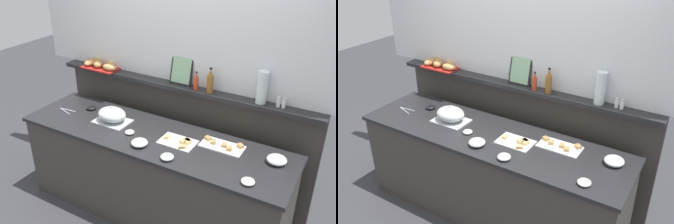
% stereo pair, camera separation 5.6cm
% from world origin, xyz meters
% --- Properties ---
extents(ground_plane, '(12.00, 12.00, 0.00)m').
position_xyz_m(ground_plane, '(0.00, 0.60, 0.00)').
color(ground_plane, '#38383D').
extents(buffet_counter, '(2.57, 0.72, 0.89)m').
position_xyz_m(buffet_counter, '(0.00, 0.00, 0.45)').
color(buffet_counter, '#3D3833').
rests_on(buffet_counter, ground_plane).
extents(back_ledge_unit, '(2.74, 0.22, 1.22)m').
position_xyz_m(back_ledge_unit, '(0.00, 0.54, 0.64)').
color(back_ledge_unit, '#3D3833').
rests_on(back_ledge_unit, ground_plane).
extents(upper_wall_panel, '(3.34, 0.08, 1.38)m').
position_xyz_m(upper_wall_panel, '(0.00, 0.56, 1.91)').
color(upper_wall_panel, silver).
rests_on(upper_wall_panel, back_ledge_unit).
extents(sandwich_platter_front, '(0.32, 0.21, 0.04)m').
position_xyz_m(sandwich_platter_front, '(0.27, 0.01, 0.90)').
color(sandwich_platter_front, white).
rests_on(sandwich_platter_front, buffet_counter).
extents(sandwich_platter_side, '(0.37, 0.19, 0.04)m').
position_xyz_m(sandwich_platter_side, '(0.62, 0.14, 0.90)').
color(sandwich_platter_side, silver).
rests_on(sandwich_platter_side, buffet_counter).
extents(serving_cloche, '(0.34, 0.24, 0.17)m').
position_xyz_m(serving_cloche, '(-0.47, 0.02, 0.96)').
color(serving_cloche, '#B7BABF').
rests_on(serving_cloche, buffet_counter).
extents(glass_bowl_large, '(0.11, 0.11, 0.04)m').
position_xyz_m(glass_bowl_large, '(0.31, -0.26, 0.91)').
color(glass_bowl_large, silver).
rests_on(glass_bowl_large, buffet_counter).
extents(glass_bowl_medium, '(0.15, 0.15, 0.06)m').
position_xyz_m(glass_bowl_medium, '(-0.00, -0.20, 0.91)').
color(glass_bowl_medium, silver).
rests_on(glass_bowl_medium, buffet_counter).
extents(glass_bowl_small, '(0.16, 0.16, 0.06)m').
position_xyz_m(glass_bowl_small, '(1.09, 0.13, 0.92)').
color(glass_bowl_small, silver).
rests_on(glass_bowl_small, buffet_counter).
extents(condiment_bowl_teal, '(0.10, 0.10, 0.04)m').
position_xyz_m(condiment_bowl_teal, '(0.98, -0.23, 0.91)').
color(condiment_bowl_teal, silver).
rests_on(condiment_bowl_teal, buffet_counter).
extents(condiment_bowl_dark, '(0.09, 0.09, 0.03)m').
position_xyz_m(condiment_bowl_dark, '(-0.19, -0.08, 0.90)').
color(condiment_bowl_dark, silver).
rests_on(condiment_bowl_dark, buffet_counter).
extents(condiment_bowl_cream, '(0.10, 0.10, 0.03)m').
position_xyz_m(condiment_bowl_cream, '(-0.82, 0.13, 0.91)').
color(condiment_bowl_cream, black).
rests_on(condiment_bowl_cream, buffet_counter).
extents(serving_tongs, '(0.19, 0.08, 0.01)m').
position_xyz_m(serving_tongs, '(-1.02, -0.03, 0.89)').
color(serving_tongs, '#B7BABF').
rests_on(serving_tongs, buffet_counter).
extents(vinegar_bottle_amber, '(0.06, 0.06, 0.24)m').
position_xyz_m(vinegar_bottle_amber, '(0.35, 0.45, 1.32)').
color(vinegar_bottle_amber, '#8E5B23').
rests_on(vinegar_bottle_amber, back_ledge_unit).
extents(hot_sauce_bottle, '(0.04, 0.04, 0.18)m').
position_xyz_m(hot_sauce_bottle, '(0.21, 0.44, 1.30)').
color(hot_sauce_bottle, red).
rests_on(hot_sauce_bottle, back_ledge_unit).
extents(salt_shaker, '(0.03, 0.03, 0.09)m').
position_xyz_m(salt_shaker, '(0.96, 0.46, 1.26)').
color(salt_shaker, white).
rests_on(salt_shaker, back_ledge_unit).
extents(pepper_shaker, '(0.03, 0.03, 0.09)m').
position_xyz_m(pepper_shaker, '(1.01, 0.46, 1.26)').
color(pepper_shaker, white).
rests_on(pepper_shaker, back_ledge_unit).
extents(bread_basket, '(0.44, 0.26, 0.08)m').
position_xyz_m(bread_basket, '(-0.94, 0.45, 1.26)').
color(bread_basket, '#B2231E').
rests_on(bread_basket, back_ledge_unit).
extents(framed_picture, '(0.22, 0.08, 0.27)m').
position_xyz_m(framed_picture, '(0.02, 0.50, 1.35)').
color(framed_picture, black).
rests_on(framed_picture, back_ledge_unit).
extents(water_carafe, '(0.09, 0.09, 0.29)m').
position_xyz_m(water_carafe, '(0.81, 0.46, 1.36)').
color(water_carafe, silver).
rests_on(water_carafe, back_ledge_unit).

